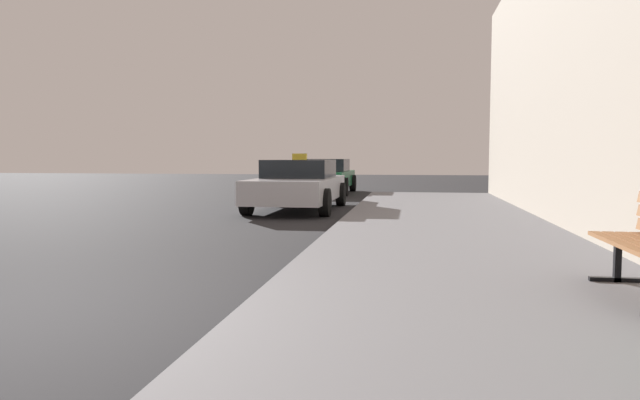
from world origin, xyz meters
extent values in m
cube|color=slate|center=(4.00, 0.00, 0.07)|extent=(4.00, 32.00, 0.15)
cube|color=brown|center=(5.11, 1.51, 0.60)|extent=(0.11, 1.53, 0.04)
cube|color=brown|center=(5.24, 1.51, 0.60)|extent=(0.11, 1.53, 0.04)
cube|color=black|center=(5.30, 2.16, 0.38)|extent=(0.06, 0.06, 0.45)
cube|color=black|center=(5.30, 2.16, 0.17)|extent=(0.50, 0.06, 0.04)
cube|color=#B7B7BF|center=(0.51, 10.53, 0.54)|extent=(1.82, 4.55, 0.55)
cube|color=black|center=(0.51, 10.76, 1.04)|extent=(1.60, 2.05, 0.45)
cube|color=yellow|center=(0.51, 10.76, 1.35)|extent=(0.36, 0.14, 0.16)
cylinder|color=black|center=(1.42, 9.07, 0.32)|extent=(0.22, 0.64, 0.64)
cylinder|color=black|center=(-0.40, 9.07, 0.32)|extent=(0.22, 0.64, 0.64)
cylinder|color=black|center=(1.42, 11.98, 0.32)|extent=(0.22, 0.64, 0.64)
cylinder|color=black|center=(-0.40, 11.98, 0.32)|extent=(0.22, 0.64, 0.64)
cube|color=#196638|center=(0.19, 17.29, 0.54)|extent=(1.73, 4.37, 0.55)
cube|color=black|center=(0.19, 17.51, 1.04)|extent=(1.53, 1.96, 0.45)
cylinder|color=black|center=(1.06, 15.89, 0.32)|extent=(0.22, 0.64, 0.64)
cylinder|color=black|center=(-0.68, 15.89, 0.32)|extent=(0.22, 0.64, 0.64)
cylinder|color=black|center=(1.06, 18.69, 0.32)|extent=(0.22, 0.64, 0.64)
cylinder|color=black|center=(-0.68, 18.69, 0.32)|extent=(0.22, 0.64, 0.64)
camera|label=1|loc=(3.36, -3.64, 1.34)|focal=32.22mm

